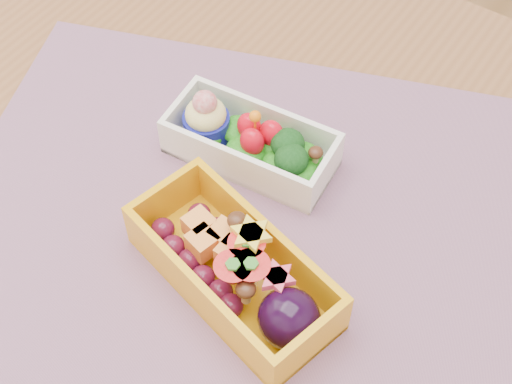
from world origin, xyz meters
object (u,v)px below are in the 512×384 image
Objects in this scene: bento_white at (250,142)px; bento_yellow at (237,270)px; placemat at (246,217)px; table at (219,271)px.

bento_white is 0.81× the size of bento_yellow.
bento_yellow is at bearing -61.34° from placemat.
bento_yellow is (0.06, -0.05, 0.13)m from table.
bento_yellow reaches higher than table.
placemat is at bearing 132.95° from bento_yellow.
placemat reaches higher than table.
bento_yellow is at bearing -65.85° from bento_white.
table is 5.94× the size of bento_yellow.
bento_white is at bearing 98.17° from table.
bento_yellow reaches higher than placemat.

